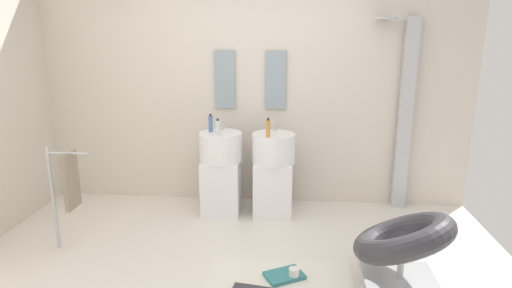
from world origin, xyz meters
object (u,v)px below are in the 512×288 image
(pedestal_sink_left, at_px, (221,171))
(coffee_mug, at_px, (294,274))
(shower_column, at_px, (404,112))
(magazine_teal, at_px, (284,275))
(soap_bottle_clear, at_px, (218,128))
(soap_bottle_amber, at_px, (268,128))
(towel_rack, at_px, (68,183))
(lounge_chair, at_px, (403,243))
(soap_bottle_blue, at_px, (211,124))
(pedestal_sink_right, at_px, (273,172))

(pedestal_sink_left, distance_m, coffee_mug, 1.55)
(shower_column, relative_size, magazine_teal, 6.92)
(soap_bottle_clear, bearing_deg, magazine_teal, -57.91)
(soap_bottle_amber, bearing_deg, towel_rack, -155.13)
(pedestal_sink_left, xyz_separation_m, lounge_chair, (1.60, -1.26, -0.12))
(magazine_teal, height_order, soap_bottle_amber, soap_bottle_amber)
(coffee_mug, distance_m, soap_bottle_amber, 1.49)
(pedestal_sink_left, height_order, coffee_mug, pedestal_sink_left)
(shower_column, bearing_deg, soap_bottle_clear, -167.31)
(soap_bottle_clear, bearing_deg, soap_bottle_blue, 122.56)
(pedestal_sink_right, distance_m, soap_bottle_clear, 0.76)
(soap_bottle_blue, bearing_deg, coffee_mug, -55.87)
(shower_column, height_order, soap_bottle_amber, shower_column)
(magazine_teal, distance_m, soap_bottle_clear, 1.63)
(magazine_teal, bearing_deg, coffee_mug, -41.95)
(magazine_teal, relative_size, soap_bottle_amber, 1.55)
(soap_bottle_amber, bearing_deg, pedestal_sink_right, 69.61)
(pedestal_sink_left, relative_size, shower_column, 0.48)
(pedestal_sink_left, bearing_deg, shower_column, 8.96)
(pedestal_sink_right, xyz_separation_m, magazine_teal, (0.15, -1.26, -0.44))
(soap_bottle_amber, bearing_deg, magazine_teal, -79.95)
(pedestal_sink_right, height_order, soap_bottle_blue, soap_bottle_blue)
(soap_bottle_amber, bearing_deg, coffee_mug, -76.44)
(towel_rack, distance_m, soap_bottle_clear, 1.47)
(pedestal_sink_right, xyz_separation_m, soap_bottle_amber, (-0.05, -0.14, 0.51))
(pedestal_sink_right, distance_m, soap_bottle_blue, 0.83)
(soap_bottle_blue, distance_m, soap_bottle_clear, 0.19)
(magazine_teal, bearing_deg, soap_bottle_blue, 93.60)
(shower_column, bearing_deg, pedestal_sink_left, -171.04)
(towel_rack, xyz_separation_m, soap_bottle_clear, (1.19, 0.79, 0.34))
(soap_bottle_blue, bearing_deg, lounge_chair, -37.21)
(shower_column, bearing_deg, magazine_teal, -128.10)
(pedestal_sink_left, relative_size, soap_bottle_amber, 5.16)
(coffee_mug, bearing_deg, towel_rack, 169.92)
(shower_column, xyz_separation_m, soap_bottle_amber, (-1.42, -0.44, -0.11))
(soap_bottle_amber, bearing_deg, shower_column, 17.18)
(pedestal_sink_right, height_order, towel_rack, pedestal_sink_right)
(soap_bottle_blue, bearing_deg, soap_bottle_clear, -57.44)
(soap_bottle_clear, bearing_deg, lounge_chair, -35.25)
(pedestal_sink_left, relative_size, magazine_teal, 3.32)
(coffee_mug, bearing_deg, lounge_chair, 0.91)
(pedestal_sink_right, relative_size, soap_bottle_amber, 5.16)
(coffee_mug, xyz_separation_m, soap_bottle_blue, (-0.89, 1.31, 0.91))
(pedestal_sink_right, xyz_separation_m, soap_bottle_clear, (-0.56, -0.13, 0.50))
(coffee_mug, relative_size, soap_bottle_blue, 0.49)
(pedestal_sink_left, height_order, towel_rack, pedestal_sink_left)
(shower_column, distance_m, lounge_chair, 1.76)
(pedestal_sink_left, xyz_separation_m, soap_bottle_clear, (-0.00, -0.13, 0.50))
(lounge_chair, bearing_deg, pedestal_sink_right, 129.56)
(lounge_chair, distance_m, towel_rack, 2.82)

